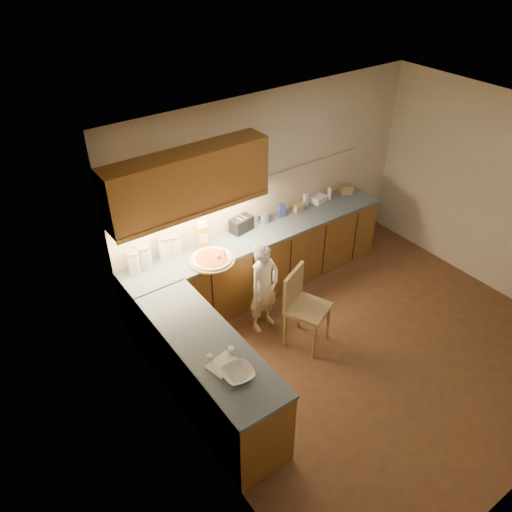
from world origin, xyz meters
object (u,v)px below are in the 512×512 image
toaster (241,224)px  pizza_on_board (212,259)px  wooden_chair (302,303)px  child (264,288)px  oil_jug (203,236)px

toaster → pizza_on_board: bearing=-162.0°
pizza_on_board → wooden_chair: 1.17m
child → oil_jug: bearing=106.9°
oil_jug → toaster: 0.60m
child → toaster: child is taller
pizza_on_board → toaster: size_ratio=1.73×
toaster → child: bearing=-115.7°
child → toaster: 0.93m
pizza_on_board → child: size_ratio=0.46×
pizza_on_board → toaster: 0.75m
pizza_on_board → child: child is taller
oil_jug → toaster: bearing=3.8°
child → oil_jug: (-0.37, 0.76, 0.48)m
child → pizza_on_board: bearing=125.1°
child → oil_jug: oil_jug is taller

